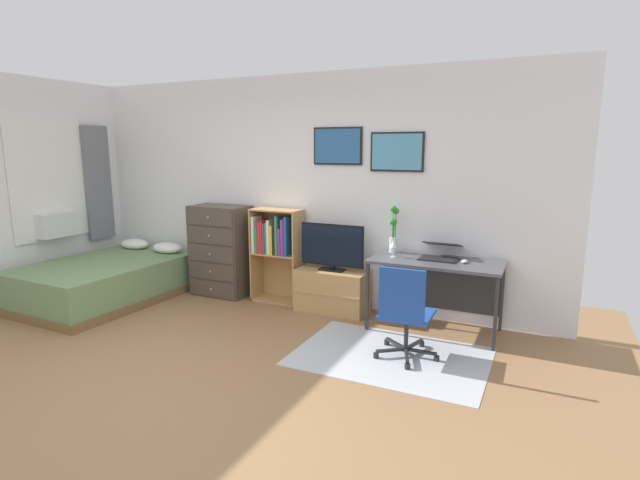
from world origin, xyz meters
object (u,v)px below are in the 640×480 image
object	(u,v)px
dresser	(221,250)
bamboo_vase	(394,230)
television	(332,248)
wine_glass	(393,244)
computer_mouse	(464,261)
bed	(107,280)
laptop	(441,252)
bookshelf	(275,246)
desk	(437,271)
office_chair	(404,311)
tv_stand	(333,290)

from	to	relation	value
dresser	bamboo_vase	distance (m)	2.27
television	wine_glass	xyz separation A→B (m)	(0.75, -0.13, 0.13)
television	computer_mouse	distance (m)	1.47
television	dresser	bearing A→B (deg)	179.73
bed	laptop	xyz separation A→B (m)	(3.91, 0.82, 0.56)
computer_mouse	bookshelf	bearing A→B (deg)	176.42
laptop	bamboo_vase	xyz separation A→B (m)	(-0.53, 0.08, 0.18)
wine_glass	bookshelf	bearing A→B (deg)	173.00
desk	bamboo_vase	world-z (taller)	bamboo_vase
desk	computer_mouse	size ratio (longest dim) A/B	12.60
desk	laptop	size ratio (longest dim) A/B	3.12
wine_glass	office_chair	bearing A→B (deg)	-65.81
wine_glass	dresser	bearing A→B (deg)	176.71
desk	bamboo_vase	bearing A→B (deg)	166.44
office_chair	computer_mouse	size ratio (longest dim) A/B	8.27
dresser	tv_stand	distance (m)	1.59
tv_stand	laptop	size ratio (longest dim) A/B	1.95
desk	bamboo_vase	size ratio (longest dim) A/B	2.56
bed	desk	size ratio (longest dim) A/B	1.56
bed	tv_stand	bearing A→B (deg)	18.00
office_chair	bamboo_vase	size ratio (longest dim) A/B	1.68
television	computer_mouse	world-z (taller)	television
bookshelf	tv_stand	bearing A→B (deg)	-3.02
bookshelf	desk	world-z (taller)	bookshelf
bed	tv_stand	distance (m)	2.82
bookshelf	wine_glass	world-z (taller)	bookshelf
bed	dresser	distance (m)	1.43
desk	office_chair	world-z (taller)	office_chair
dresser	laptop	world-z (taller)	dresser
bed	laptop	bearing A→B (deg)	13.25
dresser	wine_glass	size ratio (longest dim) A/B	6.36
office_chair	laptop	xyz separation A→B (m)	(0.10, 0.96, 0.35)
bookshelf	tv_stand	size ratio (longest dim) A/B	1.39
tv_stand	television	world-z (taller)	television
computer_mouse	office_chair	bearing A→B (deg)	-112.88
bookshelf	computer_mouse	world-z (taller)	bookshelf
bookshelf	office_chair	bearing A→B (deg)	-27.46
television	computer_mouse	bearing A→B (deg)	-3.01
bed	desk	distance (m)	3.98
dresser	office_chair	distance (m)	2.82
bed	wine_glass	world-z (taller)	wine_glass
dresser	tv_stand	xyz separation A→B (m)	(1.55, 0.02, -0.33)
television	bookshelf	bearing A→B (deg)	175.36
bookshelf	laptop	distance (m)	1.99
wine_glass	computer_mouse	bearing A→B (deg)	3.84
bookshelf	desk	size ratio (longest dim) A/B	0.87
bed	wine_glass	distance (m)	3.57
dresser	bookshelf	size ratio (longest dim) A/B	1.01
laptop	wine_glass	size ratio (longest dim) A/B	2.33
computer_mouse	desk	bearing A→B (deg)	166.28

